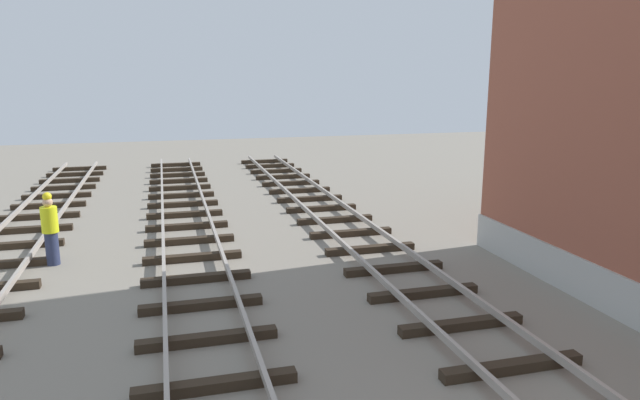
# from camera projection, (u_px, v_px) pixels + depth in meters

# --- Properties ---
(track_worker_foreground) EXTENTS (0.40, 0.40, 1.87)m
(track_worker_foreground) POSITION_uv_depth(u_px,v_px,m) (50.00, 229.00, 14.46)
(track_worker_foreground) COLOR #262D4C
(track_worker_foreground) RESTS_ON ground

